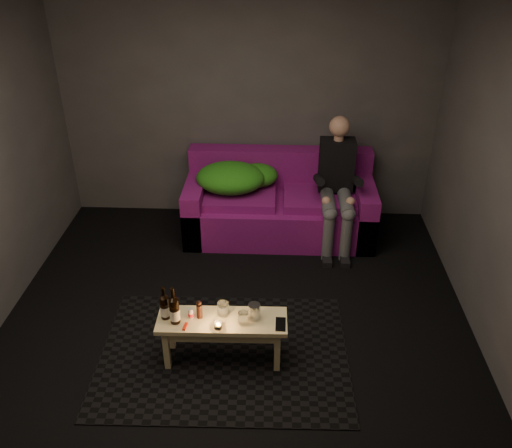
{
  "coord_description": "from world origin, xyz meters",
  "views": [
    {
      "loc": [
        0.33,
        -3.31,
        3.09
      ],
      "look_at": [
        0.14,
        0.95,
        0.58
      ],
      "focal_mm": 38.0,
      "sensor_mm": 36.0,
      "label": 1
    }
  ],
  "objects": [
    {
      "name": "room",
      "position": [
        0.0,
        0.47,
        1.64
      ],
      "size": [
        4.5,
        4.5,
        4.5
      ],
      "color": "silver",
      "rests_on": "ground"
    },
    {
      "name": "beer_bottle_a",
      "position": [
        -0.49,
        -0.17,
        0.51
      ],
      "size": [
        0.07,
        0.07,
        0.28
      ],
      "color": "black",
      "rests_on": "coffee_table"
    },
    {
      "name": "coffee_table",
      "position": [
        -0.07,
        -0.17,
        0.33
      ],
      "size": [
        0.99,
        0.33,
        0.4
      ],
      "rotation": [
        0.0,
        0.0,
        0.02
      ],
      "color": "#DDC081",
      "rests_on": "rug"
    },
    {
      "name": "sofa",
      "position": [
        0.35,
        1.82,
        0.31
      ],
      "size": [
        1.97,
        0.89,
        0.85
      ],
      "color": "#7A105F",
      "rests_on": "floor"
    },
    {
      "name": "tealight",
      "position": [
        -0.08,
        -0.27,
        0.43
      ],
      "size": [
        0.06,
        0.06,
        0.05
      ],
      "color": "white",
      "rests_on": "coffee_table"
    },
    {
      "name": "salt_shaker",
      "position": [
        -0.3,
        -0.16,
        0.44
      ],
      "size": [
        0.04,
        0.04,
        0.08
      ],
      "primitive_type": "cylinder",
      "rotation": [
        0.0,
        0.0,
        0.12
      ],
      "color": "silver",
      "rests_on": "coffee_table"
    },
    {
      "name": "smartphone",
      "position": [
        0.38,
        -0.21,
        0.41
      ],
      "size": [
        0.08,
        0.15,
        0.01
      ],
      "primitive_type": "cube",
      "rotation": [
        0.0,
        0.0,
        -0.02
      ],
      "color": "black",
      "rests_on": "coffee_table"
    },
    {
      "name": "floor",
      "position": [
        0.0,
        0.0,
        0.0
      ],
      "size": [
        4.5,
        4.5,
        0.0
      ],
      "primitive_type": "plane",
      "color": "black",
      "rests_on": "ground"
    },
    {
      "name": "person",
      "position": [
        0.93,
        1.66,
        0.68
      ],
      "size": [
        0.35,
        0.82,
        1.32
      ],
      "color": "black",
      "rests_on": "sofa"
    },
    {
      "name": "pepper_mill",
      "position": [
        -0.24,
        -0.16,
        0.46
      ],
      "size": [
        0.05,
        0.05,
        0.12
      ],
      "primitive_type": "cylinder",
      "rotation": [
        0.0,
        0.0,
        0.04
      ],
      "color": "black",
      "rests_on": "coffee_table"
    },
    {
      "name": "steel_cup",
      "position": [
        0.18,
        -0.14,
        0.47
      ],
      "size": [
        0.12,
        0.12,
        0.13
      ],
      "primitive_type": "cylinder",
      "rotation": [
        0.0,
        0.0,
        0.35
      ],
      "color": "#ADAEB4",
      "rests_on": "coffee_table"
    },
    {
      "name": "red_lighter",
      "position": [
        -0.33,
        -0.27,
        0.41
      ],
      "size": [
        0.03,
        0.08,
        0.01
      ],
      "primitive_type": "cube",
      "rotation": [
        0.0,
        0.0,
        -0.13
      ],
      "color": "red",
      "rests_on": "coffee_table"
    },
    {
      "name": "tumbler_back",
      "position": [
        -0.06,
        -0.11,
        0.45
      ],
      "size": [
        0.11,
        0.11,
        0.11
      ],
      "primitive_type": "cylinder",
      "rotation": [
        0.0,
        0.0,
        -0.27
      ],
      "color": "white",
      "rests_on": "coffee_table"
    },
    {
      "name": "green_blanket",
      "position": [
        -0.12,
        1.81,
        0.64
      ],
      "size": [
        0.87,
        0.59,
        0.3
      ],
      "color": "#247F17",
      "rests_on": "sofa"
    },
    {
      "name": "beer_bottle_b",
      "position": [
        -0.41,
        -0.21,
        0.52
      ],
      "size": [
        0.08,
        0.08,
        0.31
      ],
      "color": "black",
      "rests_on": "coffee_table"
    },
    {
      "name": "tumbler_front",
      "position": [
        0.1,
        -0.21,
        0.45
      ],
      "size": [
        0.09,
        0.09,
        0.1
      ],
      "primitive_type": "cylinder",
      "rotation": [
        0.0,
        0.0,
        -0.08
      ],
      "color": "white",
      "rests_on": "coffee_table"
    },
    {
      "name": "rug",
      "position": [
        -0.07,
        -0.12,
        0.0
      ],
      "size": [
        1.99,
        1.47,
        0.01
      ],
      "primitive_type": "cube",
      "rotation": [
        0.0,
        0.0,
        0.02
      ],
      "color": "black",
      "rests_on": "floor"
    }
  ]
}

